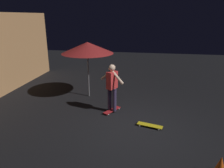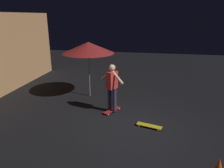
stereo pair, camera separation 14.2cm
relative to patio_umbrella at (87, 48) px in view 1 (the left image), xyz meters
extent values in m
plane|color=black|center=(-2.51, -2.18, -2.07)|extent=(28.00, 28.00, 0.00)
cylinder|color=slate|center=(0.00, 0.00, -0.97)|extent=(0.05, 0.05, 2.20)
cone|color=#A52626|center=(0.00, 0.00, 0.00)|extent=(2.10, 2.10, 0.45)
cube|color=#AD1E23|center=(-1.35, -1.23, -2.01)|extent=(0.78, 0.56, 0.02)
sphere|color=silver|center=(-1.05, -1.31, -2.05)|extent=(0.05, 0.05, 0.05)
sphere|color=silver|center=(-1.13, -1.45, -2.05)|extent=(0.05, 0.05, 0.05)
sphere|color=silver|center=(-1.57, -1.01, -2.05)|extent=(0.05, 0.05, 0.05)
sphere|color=silver|center=(-1.66, -1.16, -2.05)|extent=(0.05, 0.05, 0.05)
cube|color=gold|center=(-2.23, -2.58, -2.01)|extent=(0.39, 0.81, 0.02)
sphere|color=silver|center=(-2.22, -2.89, -2.05)|extent=(0.05, 0.05, 0.05)
sphere|color=silver|center=(-2.39, -2.85, -2.05)|extent=(0.05, 0.05, 0.05)
sphere|color=silver|center=(-2.07, -2.31, -2.05)|extent=(0.05, 0.05, 0.05)
sphere|color=silver|center=(-2.24, -2.26, -2.05)|extent=(0.05, 0.05, 0.05)
cylinder|color=#382D4C|center=(-1.30, -1.14, -1.59)|extent=(0.14, 0.14, 0.82)
cylinder|color=#382D4C|center=(-1.41, -1.33, -1.59)|extent=(0.14, 0.14, 0.82)
cube|color=red|center=(-1.35, -1.23, -0.88)|extent=(0.44, 0.38, 0.60)
sphere|color=beige|center=(-1.35, -1.23, -0.45)|extent=(0.23, 0.23, 0.23)
cylinder|color=beige|center=(-1.25, -1.04, -0.73)|extent=(0.34, 0.52, 0.46)
cylinder|color=beige|center=(-1.46, -1.43, -0.73)|extent=(0.34, 0.52, 0.46)
cone|color=#EA5914|center=(-4.05, -4.06, -1.84)|extent=(0.28, 0.28, 0.46)
camera|label=1|loc=(-8.09, -2.40, 1.22)|focal=33.46mm
camera|label=2|loc=(-8.06, -2.54, 1.22)|focal=33.46mm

